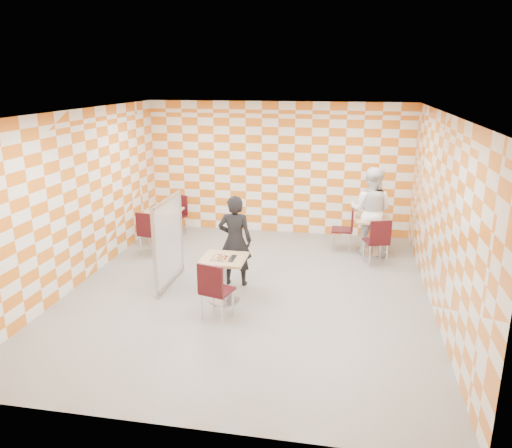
{
  "coord_description": "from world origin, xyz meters",
  "views": [
    {
      "loc": [
        1.55,
        -7.68,
        3.54
      ],
      "look_at": [
        0.1,
        0.2,
        1.15
      ],
      "focal_mm": 35.0,
      "sensor_mm": 36.0,
      "label": 1
    }
  ],
  "objects": [
    {
      "name": "man_white",
      "position": [
        2.07,
        2.36,
        0.9
      ],
      "size": [
        1.03,
        0.89,
        1.81
      ],
      "primitive_type": "imported",
      "rotation": [
        0.0,
        0.0,
        2.88
      ],
      "color": "white",
      "rests_on": "ground"
    },
    {
      "name": "pizza_on_foil",
      "position": [
        -0.31,
        -0.45,
        0.77
      ],
      "size": [
        0.4,
        0.4,
        0.04
      ],
      "color": "silver",
      "rests_on": "main_table"
    },
    {
      "name": "sport_bottle",
      "position": [
        1.95,
        2.45,
        0.84
      ],
      "size": [
        0.06,
        0.06,
        0.2
      ],
      "color": "white",
      "rests_on": "second_table"
    },
    {
      "name": "main_table",
      "position": [
        -0.31,
        -0.43,
        0.51
      ],
      "size": [
        0.7,
        0.7,
        0.75
      ],
      "color": "tan",
      "rests_on": "ground"
    },
    {
      "name": "chair_second_front",
      "position": [
        2.21,
        1.67,
        0.54
      ],
      "size": [
        0.53,
        0.54,
        0.92
      ],
      "color": "#390B10",
      "rests_on": "ground"
    },
    {
      "name": "soda_bottle",
      "position": [
        2.19,
        2.37,
        0.85
      ],
      "size": [
        0.07,
        0.07,
        0.23
      ],
      "color": "black",
      "rests_on": "second_table"
    },
    {
      "name": "room_shell",
      "position": [
        0.0,
        0.54,
        1.5
      ],
      "size": [
        7.0,
        7.0,
        7.0
      ],
      "color": "gray",
      "rests_on": "ground"
    },
    {
      "name": "man_dark",
      "position": [
        -0.28,
        0.29,
        0.8
      ],
      "size": [
        0.6,
        0.41,
        1.6
      ],
      "primitive_type": "imported",
      "rotation": [
        0.0,
        0.0,
        3.19
      ],
      "color": "black",
      "rests_on": "ground"
    },
    {
      "name": "chair_empty_far",
      "position": [
        -2.22,
        2.83,
        0.54
      ],
      "size": [
        0.55,
        0.56,
        0.92
      ],
      "color": "#390B10",
      "rests_on": "ground"
    },
    {
      "name": "chair_second_side",
      "position": [
        1.61,
        2.41,
        0.54
      ],
      "size": [
        0.43,
        0.42,
        0.92
      ],
      "color": "#390B10",
      "rests_on": "ground"
    },
    {
      "name": "chair_empty_near",
      "position": [
        -2.32,
        1.37,
        0.54
      ],
      "size": [
        0.49,
        0.5,
        0.92
      ],
      "color": "#390B10",
      "rests_on": "ground"
    },
    {
      "name": "empty_table",
      "position": [
        -2.29,
        2.18,
        0.51
      ],
      "size": [
        0.7,
        0.7,
        0.75
      ],
      "color": "tan",
      "rests_on": "ground"
    },
    {
      "name": "second_table",
      "position": [
        2.13,
        2.32,
        0.51
      ],
      "size": [
        0.7,
        0.7,
        0.75
      ],
      "color": "tan",
      "rests_on": "ground"
    },
    {
      "name": "chair_main_front",
      "position": [
        -0.29,
        -1.13,
        0.54
      ],
      "size": [
        0.52,
        0.53,
        0.92
      ],
      "color": "#390B10",
      "rests_on": "ground"
    },
    {
      "name": "partition",
      "position": [
        -1.42,
        0.08,
        0.79
      ],
      "size": [
        0.08,
        1.38,
        1.55
      ],
      "color": "white",
      "rests_on": "ground"
    }
  ]
}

